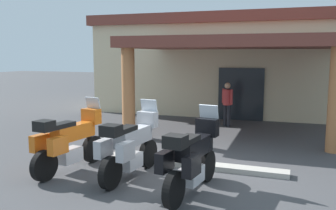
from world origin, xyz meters
The scene contains 7 objects.
ground_plane centered at (0.00, 0.00, 0.00)m, with size 80.00×80.00×0.00m, color #424244.
motel_building centered at (-0.07, 10.27, 2.22)m, with size 13.95×11.27×4.35m.
motorcycle_orange centered at (-2.63, -0.62, 0.70)m, with size 0.81×2.21×1.61m.
motorcycle_silver centered at (-1.15, -0.55, 0.70)m, with size 0.74×2.21×1.61m.
motorcycle_black centered at (0.34, -0.98, 0.70)m, with size 0.79×2.21×1.61m.
pedestrian centered at (-0.26, 5.76, 0.93)m, with size 0.44×0.35×1.62m.
curb_strip centered at (-1.15, 0.63, 0.06)m, with size 6.46×0.36×0.12m, color #ADA89E.
Camera 1 is at (2.17, -7.35, 2.63)m, focal length 38.82 mm.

